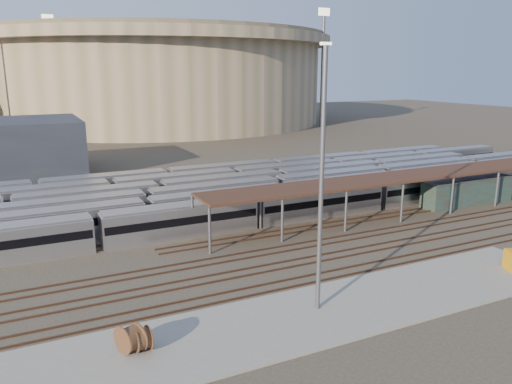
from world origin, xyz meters
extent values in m
plane|color=#383026|center=(0.00, 0.00, 0.00)|extent=(420.00, 420.00, 0.00)
cube|color=gray|center=(-5.00, -15.00, 0.10)|extent=(50.00, 9.00, 0.20)
cube|color=silver|center=(0.46, 8.00, 1.80)|extent=(112.00, 2.90, 3.60)
cube|color=silver|center=(6.87, 12.20, 1.80)|extent=(112.00, 2.90, 3.60)
cube|color=silver|center=(8.01, 16.40, 1.80)|extent=(112.00, 2.90, 3.60)
cube|color=silver|center=(-8.01, 20.60, 1.80)|extent=(112.00, 2.90, 3.60)
cube|color=silver|center=(5.08, 24.80, 1.80)|extent=(112.00, 2.90, 3.60)
cube|color=silver|center=(-4.50, 29.00, 1.80)|extent=(112.00, 2.90, 3.60)
cylinder|color=slate|center=(-8.00, 1.30, 2.50)|extent=(0.30, 0.30, 5.00)
cylinder|color=slate|center=(-8.00, 6.70, 2.50)|extent=(0.30, 0.30, 5.00)
cylinder|color=slate|center=(0.57, 1.30, 2.50)|extent=(0.30, 0.30, 5.00)
cylinder|color=slate|center=(0.57, 6.70, 2.50)|extent=(0.30, 0.30, 5.00)
cylinder|color=slate|center=(9.14, 1.30, 2.50)|extent=(0.30, 0.30, 5.00)
cylinder|color=slate|center=(9.14, 6.70, 2.50)|extent=(0.30, 0.30, 5.00)
cylinder|color=slate|center=(17.71, 1.30, 2.50)|extent=(0.30, 0.30, 5.00)
cylinder|color=slate|center=(17.71, 6.70, 2.50)|extent=(0.30, 0.30, 5.00)
cylinder|color=slate|center=(26.29, 1.30, 2.50)|extent=(0.30, 0.30, 5.00)
cylinder|color=slate|center=(26.29, 6.70, 2.50)|extent=(0.30, 0.30, 5.00)
cylinder|color=slate|center=(34.86, 1.30, 2.50)|extent=(0.30, 0.30, 5.00)
cylinder|color=slate|center=(34.86, 6.70, 2.50)|extent=(0.30, 0.30, 5.00)
cylinder|color=slate|center=(43.43, 6.70, 2.50)|extent=(0.30, 0.30, 5.00)
cube|color=#322214|center=(22.00, 4.00, 5.15)|extent=(60.00, 6.00, 0.30)
cube|color=#4C3323|center=(0.00, -1.75, 0.09)|extent=(170.00, 0.12, 0.18)
cube|color=#4C3323|center=(0.00, -0.25, 0.09)|extent=(170.00, 0.12, 0.18)
cube|color=#4C3323|center=(0.00, -5.75, 0.09)|extent=(170.00, 0.12, 0.18)
cube|color=#4C3323|center=(0.00, -4.25, 0.09)|extent=(170.00, 0.12, 0.18)
cube|color=#4C3323|center=(0.00, -9.75, 0.09)|extent=(170.00, 0.12, 0.18)
cube|color=#4C3323|center=(0.00, -8.25, 0.09)|extent=(170.00, 0.12, 0.18)
cylinder|color=tan|center=(25.00, 140.00, 14.00)|extent=(116.00, 116.00, 28.00)
cylinder|color=tan|center=(25.00, 140.00, 29.50)|extent=(124.00, 124.00, 3.00)
cylinder|color=brown|center=(25.00, 140.00, 31.75)|extent=(120.00, 120.00, 1.50)
cylinder|color=slate|center=(70.00, 100.00, 18.00)|extent=(1.00, 1.00, 36.00)
cube|color=#FFF2CC|center=(70.00, 100.00, 37.20)|extent=(4.00, 0.60, 2.40)
cylinder|color=slate|center=(-10.00, 160.00, 18.00)|extent=(1.00, 1.00, 36.00)
cube|color=#FFF2CC|center=(-10.00, 160.00, 37.20)|extent=(4.00, 0.60, 2.40)
cube|color=#1D4846|center=(32.28, 4.00, 1.77)|extent=(15.19, 2.98, 3.54)
cylinder|color=brown|center=(-19.56, -14.27, 1.19)|extent=(1.79, 2.25, 1.97)
cylinder|color=brown|center=(-18.85, -14.39, 1.05)|extent=(1.20, 1.83, 1.70)
cylinder|color=slate|center=(-4.80, -14.34, 10.30)|extent=(0.36, 0.36, 20.19)
cube|color=#FFF2CC|center=(-4.80, -14.34, 20.49)|extent=(0.81, 0.34, 0.20)
camera|label=1|loc=(-25.14, -45.00, 18.67)|focal=35.00mm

